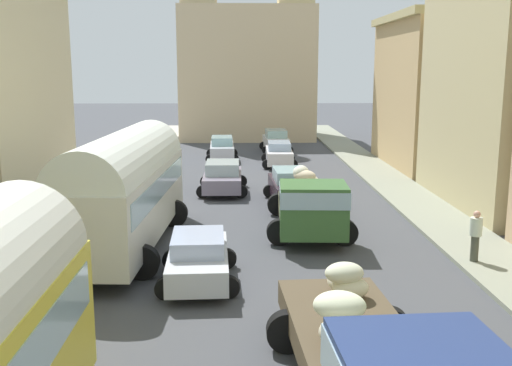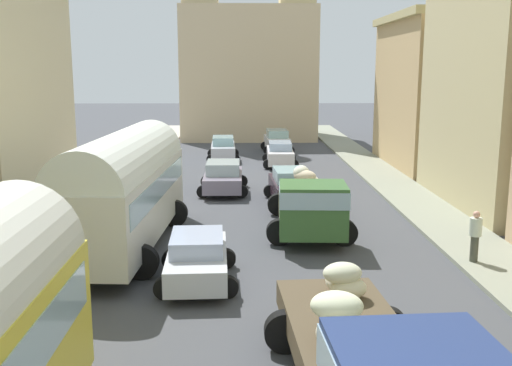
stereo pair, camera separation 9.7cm
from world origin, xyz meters
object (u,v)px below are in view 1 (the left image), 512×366
object	(u,v)px
cargo_truck_0	(381,366)
pedestrian_0	(476,235)
car_1	(279,154)
car_2	(276,141)
car_3	(198,258)
car_4	(223,177)
cargo_truck_1	(309,203)
car_5	(222,149)
parked_bus_1	(125,185)
car_0	(290,186)

from	to	relation	value
cargo_truck_0	pedestrian_0	size ratio (longest dim) A/B	4.32
car_1	car_2	world-z (taller)	car_2
car_2	pedestrian_0	distance (m)	25.65
cargo_truck_0	car_2	world-z (taller)	cargo_truck_0
car_1	car_3	world-z (taller)	car_1
car_1	car_4	bearing A→B (deg)	-112.26
cargo_truck_0	cargo_truck_1	size ratio (longest dim) A/B	1.04
cargo_truck_0	car_5	size ratio (longest dim) A/B	1.76
parked_bus_1	car_2	bearing A→B (deg)	74.72
cargo_truck_1	car_2	bearing A→B (deg)	89.88
cargo_truck_0	car_3	xyz separation A→B (m)	(-3.46, 7.19, -0.51)
cargo_truck_0	car_2	size ratio (longest dim) A/B	1.81
parked_bus_1	car_4	bearing A→B (deg)	72.23
cargo_truck_1	car_0	bearing A→B (deg)	93.32
car_4	car_5	world-z (taller)	car_5
car_4	pedestrian_0	xyz separation A→B (m)	(8.01, -11.16, 0.22)
car_4	parked_bus_1	bearing A→B (deg)	-107.77
car_3	pedestrian_0	distance (m)	8.43
car_0	parked_bus_1	bearing A→B (deg)	-132.15
cargo_truck_1	cargo_truck_0	bearing A→B (deg)	-91.08
car_5	car_2	bearing A→B (deg)	46.09
car_1	car_5	distance (m)	4.23
cargo_truck_0	pedestrian_0	xyz separation A→B (m)	(4.87, 8.46, -0.25)
parked_bus_1	cargo_truck_0	world-z (taller)	parked_bus_1
car_2	car_5	distance (m)	5.41
cargo_truck_1	car_5	bearing A→B (deg)	101.87
car_2	car_3	bearing A→B (deg)	-98.01
car_0	car_3	world-z (taller)	car_0
car_2	car_4	world-z (taller)	car_2
car_2	car_5	world-z (taller)	car_2
parked_bus_1	car_3	distance (m)	4.45
car_0	car_2	size ratio (longest dim) A/B	1.03
parked_bus_1	car_3	size ratio (longest dim) A/B	2.43
cargo_truck_1	car_4	size ratio (longest dim) A/B	1.70
parked_bus_1	pedestrian_0	world-z (taller)	parked_bus_1
car_5	car_1	bearing A→B (deg)	-32.06
car_3	car_5	xyz separation A→B (m)	(-0.02, 22.61, 0.07)
cargo_truck_0	car_1	xyz separation A→B (m)	(0.11, 27.55, -0.47)
cargo_truck_1	car_4	xyz separation A→B (m)	(-3.37, 7.46, -0.39)
car_1	car_3	bearing A→B (deg)	-99.92
car_1	car_5	size ratio (longest dim) A/B	1.02
car_0	pedestrian_0	bearing A→B (deg)	-60.36
car_4	car_2	bearing A→B (deg)	76.37
car_2	cargo_truck_1	bearing A→B (deg)	-90.12
parked_bus_1	car_1	world-z (taller)	parked_bus_1
car_5	pedestrian_0	xyz separation A→B (m)	(8.35, -21.34, 0.18)
parked_bus_1	car_3	xyz separation A→B (m)	(2.61, -3.31, -1.45)
car_1	car_0	bearing A→B (deg)	-90.91
cargo_truck_1	car_4	world-z (taller)	cargo_truck_1
car_5	car_0	bearing A→B (deg)	-74.90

